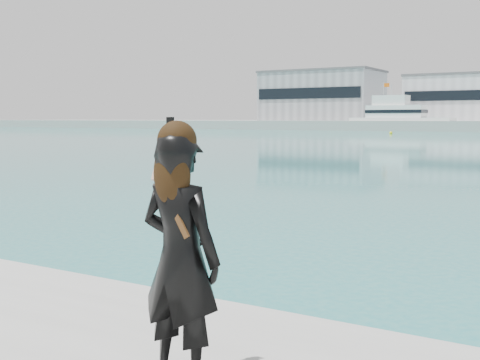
{
  "coord_description": "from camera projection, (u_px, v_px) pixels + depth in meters",
  "views": [
    {
      "loc": [
        2.01,
        -3.42,
        2.42
      ],
      "look_at": [
        -0.15,
        0.16,
        1.99
      ],
      "focal_mm": 45.0,
      "sensor_mm": 36.0,
      "label": 1
    }
  ],
  "objects": [
    {
      "name": "flagpole_left",
      "position": [
        384.0,
        99.0,
        126.04
      ],
      "size": [
        1.28,
        0.16,
        8.0
      ],
      "color": "silver",
      "rests_on": "far_quay"
    },
    {
      "name": "woman",
      "position": [
        180.0,
        251.0,
        3.64
      ],
      "size": [
        0.58,
        0.4,
        1.63
      ],
      "rotation": [
        0.0,
        0.0,
        3.1
      ],
      "color": "black",
      "rests_on": "near_quay"
    },
    {
      "name": "motor_yacht",
      "position": [
        399.0,
        118.0,
        117.09
      ],
      "size": [
        19.61,
        5.73,
        9.11
      ],
      "rotation": [
        0.0,
        0.0,
        -0.02
      ],
      "color": "white",
      "rests_on": "ground"
    },
    {
      "name": "warehouse_grey_left",
      "position": [
        322.0,
        96.0,
        140.66
      ],
      "size": [
        26.52,
        16.36,
        11.5
      ],
      "color": "gray",
      "rests_on": "far_quay"
    },
    {
      "name": "warehouse_white",
      "position": [
        470.0,
        97.0,
        123.77
      ],
      "size": [
        24.48,
        15.35,
        9.5
      ],
      "color": "silver",
      "rests_on": "far_quay"
    },
    {
      "name": "buoy_far",
      "position": [
        391.0,
        134.0,
        95.41
      ],
      "size": [
        0.5,
        0.5,
        0.5
      ],
      "primitive_type": "sphere",
      "color": "yellow",
      "rests_on": "ground"
    }
  ]
}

